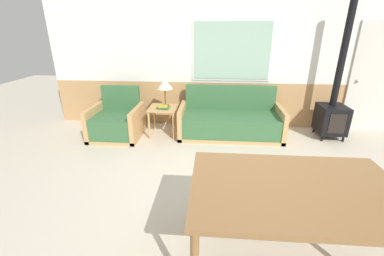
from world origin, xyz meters
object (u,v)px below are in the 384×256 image
(dining_table, at_px, (296,194))
(wood_stove, at_px, (333,109))
(table_lamp, at_px, (165,84))
(couch, at_px, (230,122))
(armchair, at_px, (117,123))
(side_table, at_px, (163,112))

(dining_table, relative_size, wood_stove, 0.68)
(table_lamp, xyz_separation_m, dining_table, (1.54, -2.83, -0.26))
(couch, xyz_separation_m, wood_stove, (1.83, 0.06, 0.28))
(table_lamp, xyz_separation_m, wood_stove, (3.05, 0.05, -0.41))
(couch, relative_size, armchair, 2.12)
(wood_stove, bearing_deg, armchair, -175.76)
(table_lamp, bearing_deg, dining_table, -61.39)
(armchair, distance_m, dining_table, 3.57)
(couch, relative_size, table_lamp, 3.65)
(table_lamp, distance_m, dining_table, 3.24)
(dining_table, bearing_deg, side_table, 119.92)
(armchair, relative_size, wood_stove, 0.37)
(couch, xyz_separation_m, armchair, (-2.10, -0.23, 0.01))
(side_table, distance_m, wood_stove, 3.09)
(wood_stove, bearing_deg, couch, -178.06)
(side_table, bearing_deg, couch, 3.41)
(couch, bearing_deg, dining_table, -83.36)
(armchair, bearing_deg, couch, 5.52)
(couch, relative_size, dining_table, 1.15)
(couch, distance_m, armchair, 2.11)
(armchair, height_order, wood_stove, wood_stove)
(table_lamp, distance_m, wood_stove, 3.07)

